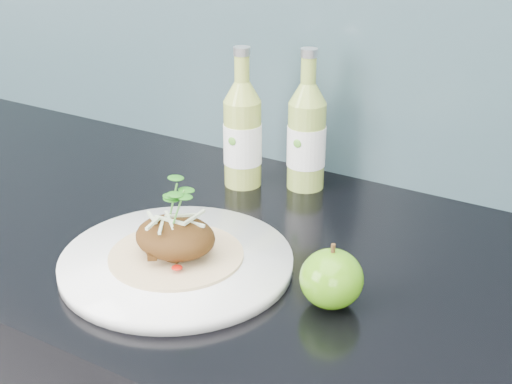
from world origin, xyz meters
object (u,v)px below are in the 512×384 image
(dinner_plate, at_px, (177,262))
(cider_bottle_left, at_px, (243,134))
(green_apple, at_px, (332,279))
(cider_bottle_right, at_px, (306,137))

(dinner_plate, xyz_separation_m, cider_bottle_left, (-0.07, 0.26, 0.08))
(green_apple, xyz_separation_m, cider_bottle_right, (-0.18, 0.28, 0.05))
(dinner_plate, xyz_separation_m, cider_bottle_right, (0.02, 0.31, 0.08))
(cider_bottle_right, bearing_deg, cider_bottle_left, -140.90)
(dinner_plate, bearing_deg, cider_bottle_left, 104.59)
(green_apple, relative_size, cider_bottle_left, 0.36)
(cider_bottle_left, bearing_deg, green_apple, -50.67)
(cider_bottle_left, bearing_deg, dinner_plate, -84.49)
(dinner_plate, distance_m, cider_bottle_left, 0.28)
(cider_bottle_right, bearing_deg, green_apple, -43.72)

